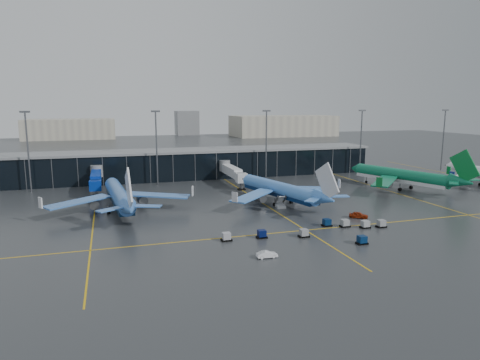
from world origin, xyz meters
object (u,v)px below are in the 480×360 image
object	(u,v)px
baggage_carts	(323,230)
mobile_airstair	(280,205)
airliner_arkefly	(118,186)
airliner_aer_lingus	(401,168)
service_van_red	(359,215)
service_van_white	(267,254)
airliner_klm_near	(279,181)

from	to	relation	value
baggage_carts	mobile_airstair	size ratio (longest dim) A/B	11.11
baggage_carts	airliner_arkefly	bearing A→B (deg)	141.21
airliner_aer_lingus	service_van_red	bearing A→B (deg)	-158.29
mobile_airstair	service_van_white	bearing A→B (deg)	-110.96
airliner_klm_near	baggage_carts	size ratio (longest dim) A/B	1.10
airliner_arkefly	airliner_aer_lingus	world-z (taller)	airliner_aer_lingus
service_van_white	mobile_airstair	bearing A→B (deg)	-24.55
airliner_aer_lingus	service_van_white	world-z (taller)	airliner_aer_lingus
airliner_klm_near	service_van_white	bearing A→B (deg)	-129.63
airliner_arkefly	baggage_carts	bearing A→B (deg)	-44.05
baggage_carts	service_van_white	xyz separation A→B (m)	(-16.87, -10.56, -0.13)
airliner_arkefly	service_van_red	xyz separation A→B (m)	(55.68, -24.58, -5.91)
mobile_airstair	airliner_klm_near	bearing A→B (deg)	78.56
baggage_carts	service_van_white	bearing A→B (deg)	-147.95
baggage_carts	service_van_red	distance (m)	16.73
airliner_aer_lingus	mobile_airstair	distance (m)	49.71
airliner_arkefly	airliner_klm_near	world-z (taller)	airliner_arkefly
airliner_aer_lingus	baggage_carts	bearing A→B (deg)	-160.79
airliner_arkefly	service_van_red	world-z (taller)	airliner_arkefly
airliner_aer_lingus	service_van_white	distance (m)	80.67
airliner_arkefly	service_van_white	bearing A→B (deg)	-66.03
baggage_carts	airliner_aer_lingus	bearing A→B (deg)	37.83
mobile_airstair	service_van_white	distance (m)	38.90
airliner_aer_lingus	baggage_carts	world-z (taller)	airliner_aer_lingus
airliner_klm_near	service_van_white	distance (m)	44.23
airliner_aer_lingus	service_van_red	size ratio (longest dim) A/B	10.09
airliner_arkefly	airliner_klm_near	distance (m)	43.22
airliner_klm_near	service_van_white	world-z (taller)	airliner_klm_near
airliner_aer_lingus	service_van_white	xyz separation A→B (m)	(-64.73, -47.72, -6.36)
airliner_klm_near	airliner_aer_lingus	xyz separation A→B (m)	(46.22, 7.98, 0.50)
service_van_white	airliner_aer_lingus	bearing A→B (deg)	-52.10
baggage_carts	service_van_red	world-z (taller)	baggage_carts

